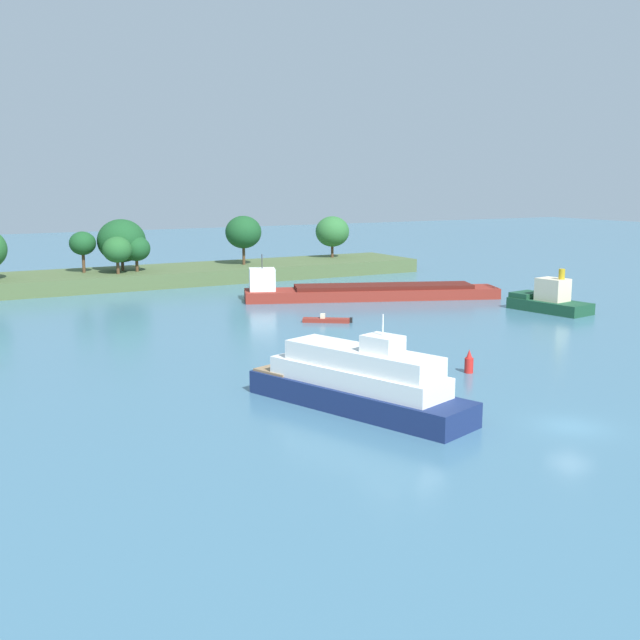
{
  "coord_description": "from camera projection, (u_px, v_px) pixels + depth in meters",
  "views": [
    {
      "loc": [
        -36.42,
        -33.38,
        15.25
      ],
      "look_at": [
        1.14,
        34.54,
        1.2
      ],
      "focal_mm": 43.92,
      "sensor_mm": 36.0,
      "label": 1
    }
  ],
  "objects": [
    {
      "name": "ground_plane",
      "position": [
        571.0,
        427.0,
        48.81
      ],
      "size": [
        400.0,
        400.0,
        0.0
      ],
      "primitive_type": "plane",
      "color": "teal"
    },
    {
      "name": "white_riverboat",
      "position": [
        358.0,
        382.0,
        52.23
      ],
      "size": [
        9.32,
        17.18,
        6.71
      ],
      "color": "navy",
      "rests_on": "ground"
    },
    {
      "name": "cargo_barge",
      "position": [
        367.0,
        291.0,
        100.46
      ],
      "size": [
        32.26,
        16.89,
        5.93
      ],
      "color": "maroon",
      "rests_on": "ground"
    },
    {
      "name": "fishing_skiff",
      "position": [
        327.0,
        320.0,
        84.25
      ],
      "size": [
        4.85,
        3.85,
        0.93
      ],
      "color": "maroon",
      "rests_on": "ground"
    },
    {
      "name": "channel_buoy_red",
      "position": [
        469.0,
        363.0,
        62.22
      ],
      "size": [
        0.7,
        0.7,
        1.9
      ],
      "color": "red",
      "rests_on": "ground"
    },
    {
      "name": "tugboat",
      "position": [
        549.0,
        300.0,
        91.05
      ],
      "size": [
        5.51,
        9.89,
        5.1
      ],
      "color": "#19472D",
      "rests_on": "ground"
    },
    {
      "name": "treeline_island",
      "position": [
        117.0,
        267.0,
        112.39
      ],
      "size": [
        92.82,
        13.89,
        10.06
      ],
      "color": "#4C6038",
      "rests_on": "ground"
    }
  ]
}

